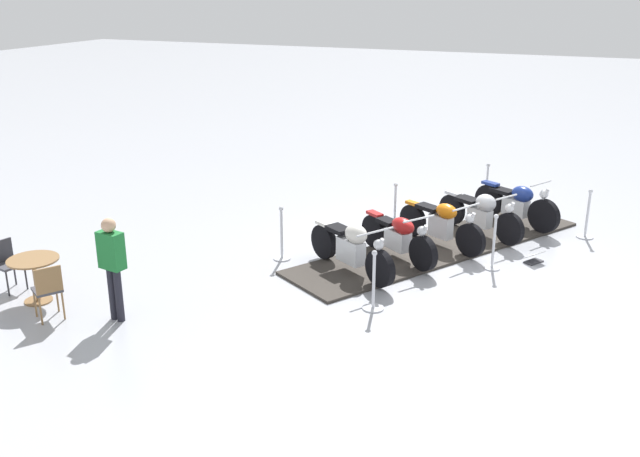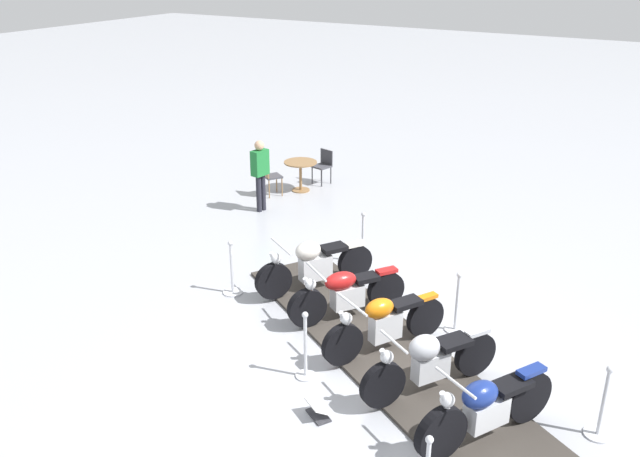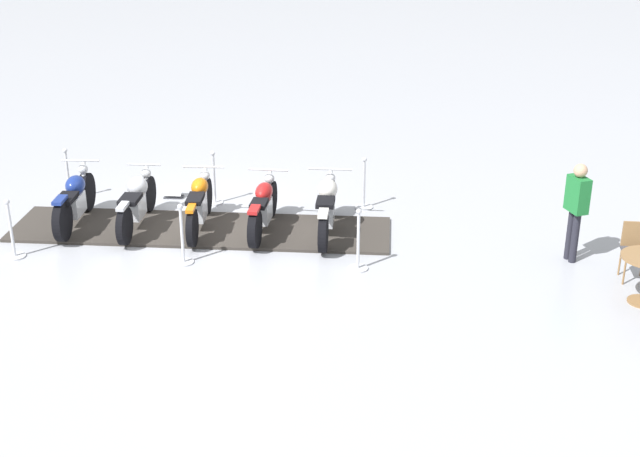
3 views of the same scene
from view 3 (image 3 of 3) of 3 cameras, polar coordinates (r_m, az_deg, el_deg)
The scene contains 16 objects.
ground_plane at distance 15.51m, azimuth -7.86°, elevation -0.15°, with size 80.00×80.00×0.00m, color #A8AAB2.
display_platform at distance 15.50m, azimuth -7.87°, elevation -0.06°, with size 6.71×1.57×0.05m, color #38332D.
motorcycle_cream at distance 15.03m, azimuth 0.48°, elevation 1.46°, with size 2.00×1.35×0.96m.
motorcycle_maroon at distance 15.16m, azimuth -3.77°, elevation 1.46°, with size 1.80×1.30×0.95m.
motorcycle_copper at distance 15.34m, azimuth -7.95°, elevation 1.68°, with size 1.94×1.20×0.96m.
motorcycle_chrome at distance 15.62m, azimuth -11.98°, elevation 1.80°, with size 1.94×1.25×0.96m.
motorcycle_navy at distance 15.97m, azimuth -15.88°, elevation 1.85°, with size 1.92×1.16×1.03m.
stanchion_right_front at distance 16.30m, azimuth 2.91°, elevation 2.35°, with size 0.35×0.35×1.01m.
stanchion_right_rear at distance 17.40m, azimuth -16.23°, elevation 2.85°, with size 0.34×0.34×1.03m.
stanchion_left_rear at distance 15.11m, azimuth -19.62°, elevation -0.71°, with size 0.35×0.35×1.03m.
stanchion_left_front at distance 13.81m, azimuth 2.53°, elevation -1.44°, with size 0.33×0.33×1.05m.
stanchion_left_mid at distance 14.19m, azimuth -9.05°, elevation -1.05°, with size 0.33×0.33×1.04m.
stanchion_right_mid at distance 16.59m, azimuth -6.98°, elevation 2.86°, with size 0.29×0.29×1.05m.
info_placard at distance 17.12m, azimuth -9.63°, elevation 2.28°, with size 0.39×0.42×0.23m.
cafe_chair_across_table at distance 14.29m, azimuth 20.08°, elevation -1.15°, with size 0.55×0.55×0.92m.
bystander_person at distance 14.45m, azimuth 16.56°, elevation 1.58°, with size 0.43×0.28×1.67m.
Camera 3 is at (-13.55, 4.50, 6.06)m, focal length 48.51 mm.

